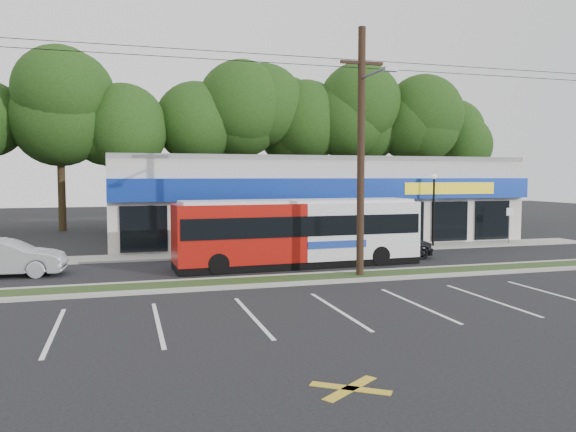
{
  "coord_description": "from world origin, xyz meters",
  "views": [
    {
      "loc": [
        -6.14,
        -19.84,
        4.11
      ],
      "look_at": [
        1.12,
        5.0,
        2.28
      ],
      "focal_mm": 35.0,
      "sensor_mm": 36.0,
      "label": 1
    }
  ],
  "objects_px": {
    "metrobus": "(299,231)",
    "car_silver": "(5,258)",
    "car_dark": "(387,243)",
    "lamp_post": "(434,201)",
    "sign_post": "(509,219)",
    "pedestrian_b": "(300,240)",
    "pedestrian_a": "(341,234)",
    "utility_pole": "(358,144)"
  },
  "relations": [
    {
      "from": "metrobus",
      "to": "car_silver",
      "type": "bearing_deg",
      "value": 174.1
    },
    {
      "from": "car_dark",
      "to": "lamp_post",
      "type": "bearing_deg",
      "value": -54.65
    },
    {
      "from": "sign_post",
      "to": "pedestrian_b",
      "type": "bearing_deg",
      "value": -174.95
    },
    {
      "from": "sign_post",
      "to": "pedestrian_a",
      "type": "bearing_deg",
      "value": -179.61
    },
    {
      "from": "car_dark",
      "to": "car_silver",
      "type": "relative_size",
      "value": 0.98
    },
    {
      "from": "car_dark",
      "to": "pedestrian_b",
      "type": "bearing_deg",
      "value": 64.07
    },
    {
      "from": "car_silver",
      "to": "pedestrian_a",
      "type": "relative_size",
      "value": 2.44
    },
    {
      "from": "car_dark",
      "to": "car_silver",
      "type": "height_order",
      "value": "car_dark"
    },
    {
      "from": "lamp_post",
      "to": "car_dark",
      "type": "relative_size",
      "value": 0.93
    },
    {
      "from": "pedestrian_a",
      "to": "pedestrian_b",
      "type": "distance_m",
      "value": 2.89
    },
    {
      "from": "metrobus",
      "to": "pedestrian_b",
      "type": "xyz_separation_m",
      "value": [
        0.98,
        2.88,
        -0.73
      ]
    },
    {
      "from": "metrobus",
      "to": "car_dark",
      "type": "xyz_separation_m",
      "value": [
        4.93,
        1.0,
        -0.83
      ]
    },
    {
      "from": "car_silver",
      "to": "metrobus",
      "type": "bearing_deg",
      "value": -89.33
    },
    {
      "from": "sign_post",
      "to": "metrobus",
      "type": "bearing_deg",
      "value": -164.3
    },
    {
      "from": "lamp_post",
      "to": "utility_pole",
      "type": "bearing_deg",
      "value": -136.05
    },
    {
      "from": "metrobus",
      "to": "pedestrian_b",
      "type": "relative_size",
      "value": 6.49
    },
    {
      "from": "lamp_post",
      "to": "pedestrian_a",
      "type": "relative_size",
      "value": 2.21
    },
    {
      "from": "car_silver",
      "to": "pedestrian_a",
      "type": "height_order",
      "value": "pedestrian_a"
    },
    {
      "from": "sign_post",
      "to": "pedestrian_a",
      "type": "relative_size",
      "value": 1.16
    },
    {
      "from": "lamp_post",
      "to": "car_dark",
      "type": "distance_m",
      "value": 5.94
    },
    {
      "from": "utility_pole",
      "to": "car_silver",
      "type": "height_order",
      "value": "utility_pole"
    },
    {
      "from": "lamp_post",
      "to": "pedestrian_b",
      "type": "distance_m",
      "value": 8.82
    },
    {
      "from": "car_dark",
      "to": "pedestrian_b",
      "type": "relative_size",
      "value": 2.61
    },
    {
      "from": "utility_pole",
      "to": "lamp_post",
      "type": "bearing_deg",
      "value": 43.95
    },
    {
      "from": "pedestrian_b",
      "to": "pedestrian_a",
      "type": "bearing_deg",
      "value": -160.79
    },
    {
      "from": "utility_pole",
      "to": "car_dark",
      "type": "distance_m",
      "value": 7.44
    },
    {
      "from": "car_dark",
      "to": "pedestrian_b",
      "type": "xyz_separation_m",
      "value": [
        -3.96,
        1.88,
        0.1
      ]
    },
    {
      "from": "utility_pole",
      "to": "pedestrian_b",
      "type": "distance_m",
      "value": 7.9
    },
    {
      "from": "utility_pole",
      "to": "pedestrian_a",
      "type": "height_order",
      "value": "utility_pole"
    },
    {
      "from": "utility_pole",
      "to": "pedestrian_b",
      "type": "xyz_separation_m",
      "value": [
        -0.35,
        6.45,
        -4.53
      ]
    },
    {
      "from": "metrobus",
      "to": "car_dark",
      "type": "relative_size",
      "value": 2.49
    },
    {
      "from": "lamp_post",
      "to": "car_silver",
      "type": "height_order",
      "value": "lamp_post"
    },
    {
      "from": "metrobus",
      "to": "car_dark",
      "type": "bearing_deg",
      "value": 9.28
    },
    {
      "from": "pedestrian_a",
      "to": "car_silver",
      "type": "bearing_deg",
      "value": 10.74
    },
    {
      "from": "pedestrian_b",
      "to": "car_dark",
      "type": "bearing_deg",
      "value": 150.96
    },
    {
      "from": "lamp_post",
      "to": "metrobus",
      "type": "distance_m",
      "value": 10.48
    },
    {
      "from": "metrobus",
      "to": "pedestrian_b",
      "type": "distance_m",
      "value": 3.13
    },
    {
      "from": "sign_post",
      "to": "utility_pole",
      "type": "bearing_deg",
      "value": -149.85
    },
    {
      "from": "metrobus",
      "to": "car_silver",
      "type": "height_order",
      "value": "metrobus"
    },
    {
      "from": "lamp_post",
      "to": "car_silver",
      "type": "relative_size",
      "value": 0.91
    },
    {
      "from": "sign_post",
      "to": "metrobus",
      "type": "height_order",
      "value": "metrobus"
    },
    {
      "from": "car_silver",
      "to": "pedestrian_b",
      "type": "height_order",
      "value": "pedestrian_b"
    }
  ]
}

